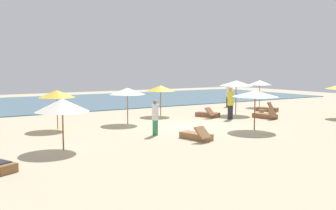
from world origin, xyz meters
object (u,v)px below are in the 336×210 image
(umbrella_4, at_px, (236,83))
(lounger_1, at_px, (267,109))
(umbrella_6, at_px, (62,105))
(lounger_0, at_px, (197,136))
(lounger_3, at_px, (265,116))
(dog, at_px, (262,111))
(lounger_4, at_px, (208,114))
(person_1, at_px, (228,95))
(umbrella_2, at_px, (260,83))
(umbrella_3, at_px, (127,91))
(person_3, at_px, (230,103))
(umbrella_7, at_px, (255,94))
(person_0, at_px, (155,117))
(umbrella_8, at_px, (161,88))
(umbrella_1, at_px, (57,94))

(umbrella_4, xyz_separation_m, lounger_1, (3.10, 0.10, -1.93))
(umbrella_4, relative_size, umbrella_6, 1.12)
(lounger_0, height_order, lounger_3, lounger_3)
(lounger_3, height_order, dog, lounger_3)
(lounger_4, xyz_separation_m, dog, (4.25, -0.53, -0.00))
(umbrella_4, xyz_separation_m, dog, (1.87, -0.56, -1.93))
(lounger_1, relative_size, dog, 2.39)
(person_1, relative_size, dog, 2.50)
(umbrella_2, bearing_deg, umbrella_3, -168.84)
(person_1, height_order, person_3, person_3)
(umbrella_3, relative_size, person_3, 1.03)
(person_1, bearing_deg, umbrella_7, -124.00)
(lounger_0, bearing_deg, umbrella_6, 169.78)
(lounger_1, height_order, person_0, person_0)
(umbrella_7, bearing_deg, lounger_4, 78.30)
(lounger_3, distance_m, person_3, 2.44)
(lounger_4, height_order, person_1, person_1)
(umbrella_3, relative_size, lounger_4, 1.14)
(umbrella_2, relative_size, lounger_4, 1.20)
(umbrella_8, bearing_deg, dog, -21.98)
(umbrella_2, bearing_deg, umbrella_7, -136.48)
(umbrella_4, bearing_deg, lounger_0, -142.23)
(umbrella_1, bearing_deg, lounger_1, -0.37)
(lounger_1, bearing_deg, person_1, 93.07)
(umbrella_1, distance_m, umbrella_3, 3.89)
(umbrella_2, xyz_separation_m, lounger_3, (-4.52, -5.01, -1.78))
(umbrella_2, xyz_separation_m, umbrella_4, (-4.80, -2.59, 0.15))
(umbrella_6, distance_m, lounger_1, 16.84)
(umbrella_1, distance_m, person_1, 15.28)
(person_3, bearing_deg, umbrella_3, 165.07)
(umbrella_2, bearing_deg, lounger_1, -124.38)
(lounger_4, xyz_separation_m, person_1, (5.26, 4.17, 0.75))
(lounger_0, distance_m, lounger_4, 7.57)
(umbrella_2, height_order, umbrella_4, umbrella_4)
(umbrella_1, xyz_separation_m, dog, (13.73, -0.76, -1.65))
(dog, bearing_deg, person_3, -164.89)
(umbrella_2, xyz_separation_m, person_1, (-1.92, 1.56, -1.02))
(umbrella_7, xyz_separation_m, lounger_0, (-3.92, -0.45, -1.68))
(lounger_1, height_order, dog, lounger_1)
(umbrella_1, relative_size, umbrella_6, 0.99)
(lounger_3, relative_size, person_1, 0.95)
(lounger_3, relative_size, dog, 2.37)
(lounger_4, bearing_deg, lounger_0, -131.32)
(umbrella_1, bearing_deg, lounger_4, -1.34)
(umbrella_7, xyz_separation_m, lounger_3, (3.75, 2.84, -1.68))
(lounger_0, bearing_deg, umbrella_4, 37.77)
(person_3, bearing_deg, lounger_1, 18.60)
(lounger_3, height_order, person_1, person_1)
(lounger_3, xyz_separation_m, person_0, (-8.70, -1.43, 0.67))
(person_1, bearing_deg, umbrella_6, -150.82)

